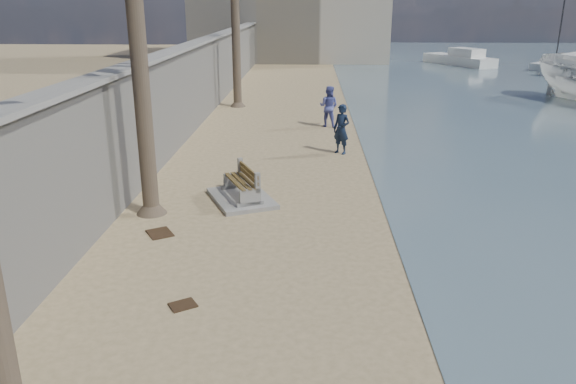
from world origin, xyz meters
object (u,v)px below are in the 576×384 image
object	(u,v)px
sailboat_west	(555,64)
person_a	(342,126)
yacht_far	(459,61)
bench_far	(241,187)
person_b	(329,104)

from	to	relation	value
sailboat_west	person_a	bearing A→B (deg)	-124.05
yacht_far	person_a	bearing A→B (deg)	131.32
bench_far	person_a	size ratio (longest dim) A/B	1.25
bench_far	sailboat_west	world-z (taller)	sailboat_west
person_a	yacht_far	distance (m)	33.44
sailboat_west	person_b	bearing A→B (deg)	-129.43
bench_far	person_a	world-z (taller)	person_a
person_a	sailboat_west	bearing A→B (deg)	94.12
bench_far	person_a	bearing A→B (deg)	60.05
person_a	yacht_far	world-z (taller)	person_a
person_a	bench_far	bearing A→B (deg)	-81.78
person_b	sailboat_west	size ratio (longest dim) A/B	0.18
person_a	person_b	distance (m)	4.73
yacht_far	sailboat_west	distance (m)	7.81
bench_far	person_a	xyz separation A→B (m)	(3.06, 5.30, 0.64)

